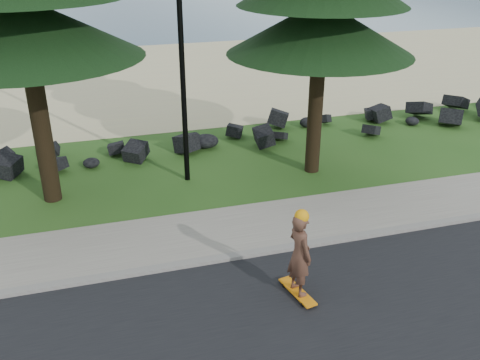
{
  "coord_description": "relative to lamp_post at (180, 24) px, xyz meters",
  "views": [
    {
      "loc": [
        -2.33,
        -9.9,
        6.22
      ],
      "look_at": [
        0.57,
        0.0,
        1.35
      ],
      "focal_mm": 40.0,
      "sensor_mm": 36.0,
      "label": 1
    }
  ],
  "objects": [
    {
      "name": "skateboarder",
      "position": [
        0.97,
        -5.62,
        -3.22
      ],
      "size": [
        0.5,
        1.0,
        1.81
      ],
      "rotation": [
        0.0,
        0.0,
        1.77
      ],
      "color": "orange",
      "rests_on": "ground"
    },
    {
      "name": "ground",
      "position": [
        0.0,
        -3.2,
        -4.13
      ],
      "size": [
        160.0,
        160.0,
        0.0
      ],
      "primitive_type": "plane",
      "color": "#275119",
      "rests_on": "ground"
    },
    {
      "name": "sidewalk",
      "position": [
        0.0,
        -3.0,
        -4.09
      ],
      "size": [
        160.0,
        2.0,
        0.08
      ],
      "primitive_type": "cube",
      "color": "gray",
      "rests_on": "ground"
    },
    {
      "name": "kerb",
      "position": [
        0.0,
        -4.1,
        -4.08
      ],
      "size": [
        160.0,
        0.2,
        0.1
      ],
      "primitive_type": "cube",
      "color": "gray",
      "rests_on": "ground"
    },
    {
      "name": "seawall_boulders",
      "position": [
        0.0,
        2.4,
        -4.13
      ],
      "size": [
        60.0,
        2.4,
        1.1
      ],
      "primitive_type": null,
      "color": "black",
      "rests_on": "ground"
    },
    {
      "name": "lamp_post",
      "position": [
        0.0,
        0.0,
        0.0
      ],
      "size": [
        0.25,
        0.14,
        8.14
      ],
      "color": "black",
      "rests_on": "ground"
    },
    {
      "name": "beach_sand",
      "position": [
        0.0,
        11.3,
        -4.13
      ],
      "size": [
        160.0,
        15.0,
        0.01
      ],
      "primitive_type": "cube",
      "color": "beige",
      "rests_on": "ground"
    }
  ]
}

